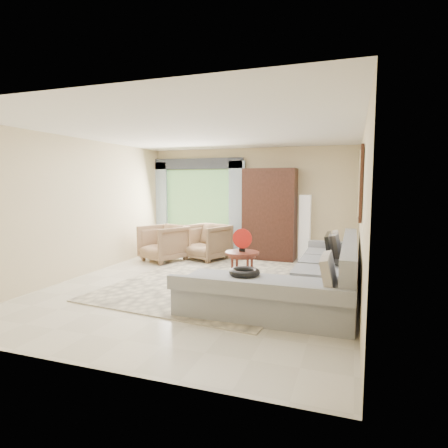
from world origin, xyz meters
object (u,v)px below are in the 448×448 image
at_px(coffee_table, 242,268).
at_px(armchair_right, 206,242).
at_px(armoire, 270,214).
at_px(floor_lamp, 305,228).
at_px(sectional_sofa, 309,282).
at_px(potted_plant, 155,244).
at_px(tv_screen, 330,249).
at_px(armchair_left, 163,243).

distance_m(coffee_table, armchair_right, 2.29).
xyz_separation_m(armoire, floor_lamp, (0.80, 0.06, -0.30)).
bearing_deg(coffee_table, sectional_sofa, -22.29).
distance_m(sectional_sofa, coffee_table, 1.28).
xyz_separation_m(potted_plant, floor_lamp, (3.60, 0.46, 0.48)).
bearing_deg(armchair_right, potted_plant, -166.87).
bearing_deg(potted_plant, armchair_right, -7.68).
relative_size(armchair_right, armoire, 0.43).
bearing_deg(sectional_sofa, potted_plant, 148.24).
relative_size(sectional_sofa, tv_screen, 4.68).
distance_m(sectional_sofa, armoire, 3.24).
bearing_deg(armoire, armchair_right, -156.12).
relative_size(tv_screen, potted_plant, 1.36).
distance_m(armchair_left, floor_lamp, 3.23).
bearing_deg(coffee_table, tv_screen, 0.57).
height_order(armchair_right, armoire, armoire).
xyz_separation_m(tv_screen, potted_plant, (-4.30, 1.99, -0.45)).
bearing_deg(armchair_left, potted_plant, 158.50).
xyz_separation_m(sectional_sofa, armoire, (-1.23, 2.90, 0.77)).
bearing_deg(armoire, floor_lamp, 4.29).
bearing_deg(sectional_sofa, armchair_left, 151.63).
relative_size(sectional_sofa, potted_plant, 6.37).
bearing_deg(tv_screen, sectional_sofa, -118.04).
relative_size(armchair_left, armoire, 0.43).
bearing_deg(armchair_left, tv_screen, 6.03).
relative_size(potted_plant, armoire, 0.26).
bearing_deg(tv_screen, armoire, 122.05).
distance_m(coffee_table, armchair_left, 2.66).
bearing_deg(armchair_right, floor_lamp, 37.81).
bearing_deg(sectional_sofa, armchair_right, 138.31).
bearing_deg(armchair_right, sectional_sofa, -20.88).
bearing_deg(armoire, tv_screen, -57.95).
relative_size(armchair_right, potted_plant, 1.67).
distance_m(armchair_right, armoire, 1.61).
distance_m(sectional_sofa, tv_screen, 0.72).
bearing_deg(armchair_left, floor_lamp, 45.99).
height_order(armoire, floor_lamp, armoire).
bearing_deg(armchair_right, armoire, 44.69).
bearing_deg(floor_lamp, armchair_left, -160.18).
bearing_deg(armchair_right, armchair_left, -132.90).
xyz_separation_m(sectional_sofa, floor_lamp, (-0.43, 2.96, 0.47)).
bearing_deg(tv_screen, armchair_right, 147.73).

